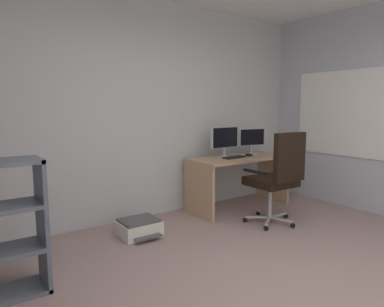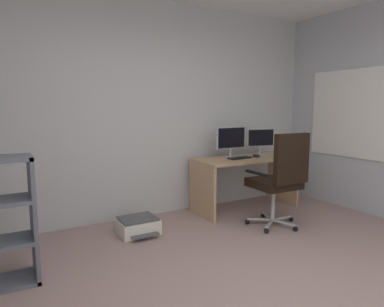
{
  "view_description": "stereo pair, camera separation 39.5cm",
  "coord_description": "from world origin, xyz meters",
  "px_view_note": "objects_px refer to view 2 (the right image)",
  "views": [
    {
      "loc": [
        -2.0,
        -1.45,
        1.42
      ],
      "look_at": [
        0.29,
        1.73,
        0.89
      ],
      "focal_mm": 32.2,
      "sensor_mm": 36.0,
      "label": 1
    },
    {
      "loc": [
        -1.66,
        -1.67,
        1.42
      ],
      "look_at": [
        0.29,
        1.73,
        0.89
      ],
      "focal_mm": 32.2,
      "sensor_mm": 36.0,
      "label": 2
    }
  ],
  "objects_px": {
    "office_chair": "(280,176)",
    "printer": "(138,226)",
    "desk": "(245,171)",
    "monitor_secondary": "(260,139)",
    "computer_mouse": "(256,156)",
    "monitor_main": "(231,139)",
    "keyboard": "(240,158)"
  },
  "relations": [
    {
      "from": "computer_mouse",
      "to": "printer",
      "type": "bearing_deg",
      "value": -160.71
    },
    {
      "from": "monitor_secondary",
      "to": "computer_mouse",
      "type": "xyz_separation_m",
      "value": [
        -0.19,
        -0.14,
        -0.21
      ]
    },
    {
      "from": "printer",
      "to": "keyboard",
      "type": "bearing_deg",
      "value": 3.77
    },
    {
      "from": "monitor_main",
      "to": "office_chair",
      "type": "bearing_deg",
      "value": -87.24
    },
    {
      "from": "monitor_secondary",
      "to": "keyboard",
      "type": "bearing_deg",
      "value": -162.82
    },
    {
      "from": "computer_mouse",
      "to": "printer",
      "type": "height_order",
      "value": "computer_mouse"
    },
    {
      "from": "monitor_main",
      "to": "keyboard",
      "type": "bearing_deg",
      "value": -72.61
    },
    {
      "from": "desk",
      "to": "office_chair",
      "type": "xyz_separation_m",
      "value": [
        -0.14,
        -0.81,
        0.09
      ]
    },
    {
      "from": "monitor_secondary",
      "to": "office_chair",
      "type": "height_order",
      "value": "office_chair"
    },
    {
      "from": "desk",
      "to": "keyboard",
      "type": "relative_size",
      "value": 4.26
    },
    {
      "from": "keyboard",
      "to": "office_chair",
      "type": "height_order",
      "value": "office_chair"
    },
    {
      "from": "office_chair",
      "to": "monitor_secondary",
      "type": "bearing_deg",
      "value": 62.02
    },
    {
      "from": "printer",
      "to": "monitor_secondary",
      "type": "bearing_deg",
      "value": 7.12
    },
    {
      "from": "monitor_main",
      "to": "monitor_secondary",
      "type": "height_order",
      "value": "monitor_main"
    },
    {
      "from": "printer",
      "to": "desk",
      "type": "bearing_deg",
      "value": 5.2
    },
    {
      "from": "monitor_main",
      "to": "monitor_secondary",
      "type": "relative_size",
      "value": 1.12
    },
    {
      "from": "monitor_secondary",
      "to": "computer_mouse",
      "type": "bearing_deg",
      "value": -143.51
    },
    {
      "from": "desk",
      "to": "monitor_main",
      "type": "distance_m",
      "value": 0.49
    },
    {
      "from": "keyboard",
      "to": "computer_mouse",
      "type": "distance_m",
      "value": 0.29
    },
    {
      "from": "desk",
      "to": "monitor_secondary",
      "type": "relative_size",
      "value": 3.36
    },
    {
      "from": "desk",
      "to": "computer_mouse",
      "type": "xyz_separation_m",
      "value": [
        0.15,
        -0.05,
        0.21
      ]
    },
    {
      "from": "keyboard",
      "to": "computer_mouse",
      "type": "relative_size",
      "value": 3.4
    },
    {
      "from": "monitor_main",
      "to": "keyboard",
      "type": "distance_m",
      "value": 0.29
    },
    {
      "from": "office_chair",
      "to": "printer",
      "type": "distance_m",
      "value": 1.73
    },
    {
      "from": "office_chair",
      "to": "printer",
      "type": "relative_size",
      "value": 2.53
    },
    {
      "from": "computer_mouse",
      "to": "keyboard",
      "type": "bearing_deg",
      "value": -162.98
    },
    {
      "from": "desk",
      "to": "monitor_secondary",
      "type": "xyz_separation_m",
      "value": [
        0.34,
        0.1,
        0.42
      ]
    },
    {
      "from": "monitor_secondary",
      "to": "office_chair",
      "type": "bearing_deg",
      "value": -117.98
    },
    {
      "from": "keyboard",
      "to": "office_chair",
      "type": "relative_size",
      "value": 0.3
    },
    {
      "from": "monitor_main",
      "to": "keyboard",
      "type": "relative_size",
      "value": 1.42
    },
    {
      "from": "monitor_main",
      "to": "desk",
      "type": "bearing_deg",
      "value": -27.78
    },
    {
      "from": "desk",
      "to": "printer",
      "type": "bearing_deg",
      "value": -174.8
    }
  ]
}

